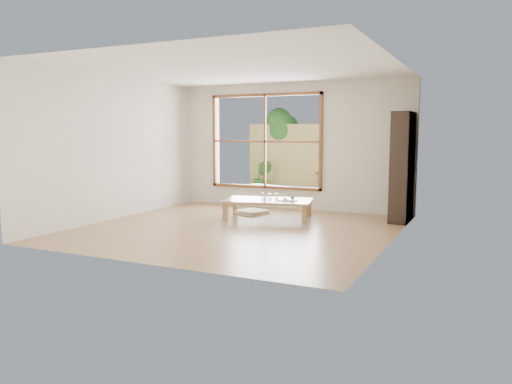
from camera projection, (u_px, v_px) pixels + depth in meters
ground at (238, 228)px, 8.30m from camera, size 5.00×5.00×0.00m
low_table at (268, 202)px, 9.25m from camera, size 1.77×1.24×0.35m
floor_cushion at (252, 212)px, 9.78m from camera, size 0.63×0.63×0.07m
bookshelf at (402, 167)px, 8.90m from camera, size 0.31×0.88×1.95m
glass_tall at (264, 196)px, 9.18m from camera, size 0.07×0.07×0.13m
glass_mid at (276, 196)px, 9.26m from camera, size 0.07×0.07×0.11m
glass_short at (270, 196)px, 9.37m from camera, size 0.07×0.07×0.10m
glass_small at (265, 197)px, 9.27m from camera, size 0.06×0.06×0.08m
food_tray at (289, 200)px, 9.07m from camera, size 0.32×0.25×0.09m
deck at (285, 200)px, 11.75m from camera, size 2.80×2.00×0.05m
garden_bench at (270, 188)px, 11.38m from camera, size 1.18×0.67×0.36m
bamboo_fence at (300, 160)px, 12.54m from camera, size 2.80×0.06×1.80m
shrub_right at (331, 181)px, 11.88m from camera, size 0.91×0.85×0.80m
shrub_left at (262, 177)px, 12.62m from camera, size 0.56×0.50×0.86m
garden_tree at (280, 131)px, 13.01m from camera, size 1.04×0.85×2.22m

